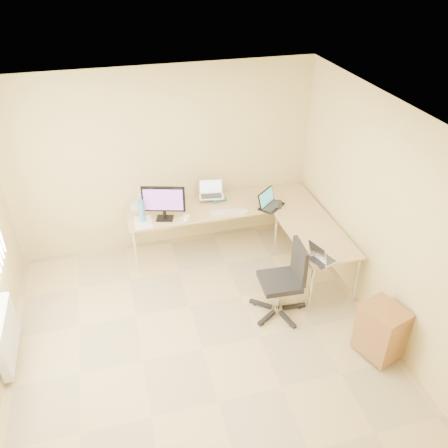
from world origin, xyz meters
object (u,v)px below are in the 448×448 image
object	(u,v)px
desk_main	(222,226)
laptop_return	(324,252)
laptop_black	(272,199)
cabinet	(381,330)
laptop_center	(211,190)
keyboard	(228,212)
monitor	(164,203)
water_bottle	(142,211)
mug	(187,218)
office_chair	(280,280)
desk_fan	(144,200)
desk_return	(313,256)

from	to	relation	value
desk_main	laptop_return	xyz separation A→B (m)	(0.81, -1.55, 0.48)
laptop_black	cabinet	world-z (taller)	laptop_black
laptop_center	cabinet	xyz separation A→B (m)	(1.24, -2.60, -0.53)
keyboard	laptop_return	distance (m)	1.54
laptop_black	laptop_center	bearing A→B (deg)	110.36
monitor	water_bottle	distance (m)	0.31
desk_main	mug	world-z (taller)	mug
office_chair	cabinet	world-z (taller)	office_chair
laptop_black	laptop_return	size ratio (longest dim) A/B	1.10
monitor	mug	distance (m)	0.36
desk_main	water_bottle	bearing A→B (deg)	-172.37
laptop_return	mug	bearing A→B (deg)	29.35
laptop_black	keyboard	xyz separation A→B (m)	(-0.63, -0.00, -0.11)
monitor	water_bottle	xyz separation A→B (m)	(-0.29, 0.02, -0.09)
mug	office_chair	distance (m)	1.51
water_bottle	cabinet	bearing A→B (deg)	-45.27
desk_main	laptop_black	bearing A→B (deg)	-20.20
desk_fan	office_chair	xyz separation A→B (m)	(1.36, -1.70, -0.35)
mug	cabinet	xyz separation A→B (m)	(1.69, -2.13, -0.41)
laptop_black	water_bottle	size ratio (longest dim) A/B	1.21
keyboard	desk_fan	bearing A→B (deg)	167.13
water_bottle	desk_fan	xyz separation A→B (m)	(0.07, 0.35, -0.03)
mug	cabinet	distance (m)	2.75
laptop_black	desk_fan	bearing A→B (deg)	124.92
desk_return	desk_main	bearing A→B (deg)	134.27
desk_return	laptop_center	world-z (taller)	laptop_center
laptop_black	monitor	bearing A→B (deg)	136.59
laptop_black	desk_fan	world-z (taller)	desk_fan
mug	monitor	bearing A→B (deg)	154.17
mug	office_chair	world-z (taller)	office_chair
monitor	keyboard	bearing A→B (deg)	11.72
desk_main	water_bottle	xyz separation A→B (m)	(-1.13, -0.15, 0.52)
desk_main	office_chair	world-z (taller)	office_chair
desk_return	desk_fan	size ratio (longest dim) A/B	5.34
desk_fan	laptop_center	bearing A→B (deg)	7.82
keyboard	laptop_return	world-z (taller)	laptop_return
monitor	laptop_center	bearing A→B (deg)	42.32
water_bottle	laptop_black	bearing A→B (deg)	-2.80
desk_return	laptop_black	bearing A→B (deg)	113.40
water_bottle	laptop_return	xyz separation A→B (m)	(1.94, -1.40, -0.04)
keyboard	water_bottle	xyz separation A→B (m)	(-1.15, 0.09, 0.14)
desk_return	monitor	xyz separation A→B (m)	(-1.81, 0.83, 0.61)
keyboard	laptop_black	bearing A→B (deg)	9.71
laptop_center	cabinet	distance (m)	2.93
water_bottle	desk_fan	world-z (taller)	water_bottle
laptop_return	office_chair	world-z (taller)	office_chair
cabinet	laptop_center	bearing A→B (deg)	97.33
laptop_center	cabinet	bearing A→B (deg)	-56.30
laptop_center	desk_return	bearing A→B (deg)	-39.10
laptop_black	desk_fan	xyz separation A→B (m)	(-1.70, 0.44, 0.00)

